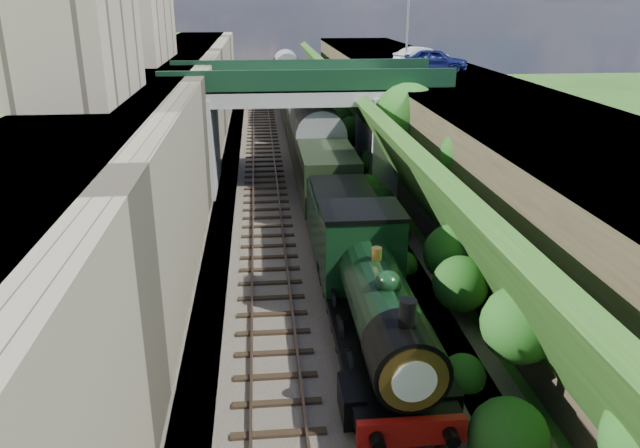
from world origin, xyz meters
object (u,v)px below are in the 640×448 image
(tree, at_px, (409,119))
(lamppost, at_px, (409,18))
(car_blue, at_px, (436,60))
(locomotive, at_px, (376,303))
(car_silver, at_px, (421,57))
(tender, at_px, (344,229))
(road_bridge, at_px, (313,119))

(tree, relative_size, lamppost, 1.10)
(car_blue, bearing_deg, locomotive, -179.55)
(car_silver, bearing_deg, tender, 133.70)
(tree, xyz_separation_m, locomotive, (-4.71, -16.09, -2.75))
(tree, bearing_deg, locomotive, -106.32)
(lamppost, relative_size, locomotive, 0.59)
(tree, height_order, lamppost, lamppost)
(road_bridge, xyz_separation_m, lamppost, (7.15, 7.03, 5.49))
(road_bridge, bearing_deg, car_blue, 29.43)
(road_bridge, xyz_separation_m, car_blue, (8.58, 4.84, 2.89))
(locomotive, bearing_deg, car_silver, 73.41)
(car_blue, bearing_deg, road_bridge, 138.77)
(lamppost, relative_size, car_blue, 1.43)
(road_bridge, height_order, locomotive, road_bridge)
(car_silver, bearing_deg, road_bridge, 108.96)
(tender, bearing_deg, lamppost, 70.20)
(road_bridge, relative_size, tender, 2.67)
(car_blue, relative_size, tender, 0.70)
(car_blue, bearing_deg, lamppost, 52.58)
(tree, bearing_deg, road_bridge, 145.68)
(car_blue, xyz_separation_m, car_silver, (-0.18, 3.01, -0.05))
(car_blue, height_order, locomotive, car_blue)
(tree, distance_m, car_silver, 11.98)
(car_silver, relative_size, locomotive, 0.40)
(car_blue, height_order, car_silver, car_blue)
(car_silver, height_order, locomotive, car_silver)
(car_silver, bearing_deg, car_blue, 159.29)
(lamppost, bearing_deg, road_bridge, -135.49)
(road_bridge, bearing_deg, car_silver, 43.07)
(road_bridge, distance_m, car_silver, 11.85)
(car_blue, distance_m, tender, 19.64)
(road_bridge, distance_m, lamppost, 11.43)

